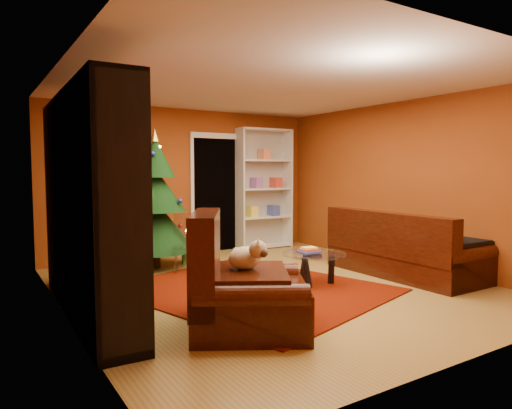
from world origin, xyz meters
TOP-DOWN VIEW (x-y plane):
  - floor at (0.00, 0.00)m, footprint 5.00×5.50m
  - ceiling at (0.00, 0.00)m, footprint 5.00×5.50m
  - wall_back at (0.00, 2.77)m, footprint 5.00×0.05m
  - wall_left at (-2.52, 0.00)m, footprint 0.05×5.50m
  - wall_right at (2.52, 0.00)m, footprint 0.05×5.50m
  - doorway at (0.60, 2.73)m, footprint 1.06×0.60m
  - rug at (-0.31, 0.01)m, footprint 3.40×3.70m
  - media_unit at (-2.27, 0.13)m, footprint 0.54×3.03m
  - christmas_tree at (-0.86, 1.94)m, footprint 1.38×1.38m
  - gift_box_teal at (-1.39, 1.53)m, footprint 0.29×0.29m
  - gift_box_green at (-0.27, 1.97)m, footprint 0.37×0.37m
  - gift_box_red at (-1.32, 2.26)m, footprint 0.24×0.24m
  - white_bookshelf at (1.55, 2.57)m, footprint 1.11×0.44m
  - armchair at (-1.07, -1.20)m, footprint 1.59×1.59m
  - dog at (-1.09, -1.13)m, footprint 0.46×0.50m
  - sofa at (2.02, -0.45)m, footprint 1.01×2.22m
  - coffee_table at (0.51, -0.23)m, footprint 0.87×0.87m
  - acrylic_chair at (-0.61, 1.36)m, footprint 0.55×0.56m

SIDE VIEW (x-z plane):
  - floor at x=0.00m, z-range -0.05..0.00m
  - rug at x=-0.31m, z-range 0.00..0.02m
  - gift_box_red at x=-1.32m, z-range 0.00..0.21m
  - gift_box_teal at x=-1.39m, z-range 0.00..0.28m
  - gift_box_green at x=-0.27m, z-range 0.00..0.29m
  - coffee_table at x=0.51m, z-range -0.04..0.48m
  - acrylic_chair at x=-0.61m, z-range 0.00..0.78m
  - armchair at x=-1.07m, z-range 0.00..0.91m
  - sofa at x=2.02m, z-range 0.00..0.95m
  - dog at x=-1.09m, z-range 0.53..0.83m
  - christmas_tree at x=-0.86m, z-range -0.03..2.13m
  - doorway at x=0.60m, z-range -0.03..2.13m
  - white_bookshelf at x=1.55m, z-range -0.03..2.34m
  - media_unit at x=-2.27m, z-range 0.00..2.31m
  - wall_back at x=0.00m, z-range 0.00..2.60m
  - wall_left at x=-2.52m, z-range 0.00..2.60m
  - wall_right at x=2.52m, z-range 0.00..2.60m
  - ceiling at x=0.00m, z-range 2.60..2.65m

